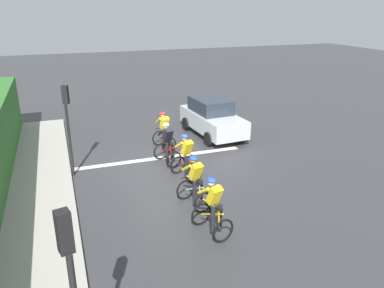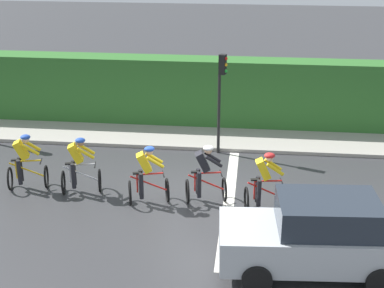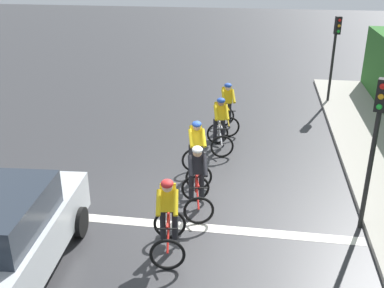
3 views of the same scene
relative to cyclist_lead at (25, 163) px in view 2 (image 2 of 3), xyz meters
name	(u,v)px [view 2 (image 2 of 3)]	position (x,y,z in m)	size (l,w,h in m)	color
ground_plane	(199,199)	(-0.11, -5.00, -0.80)	(80.00, 80.00, 0.00)	#333335
sidewalk_kerb	(158,133)	(4.85, -3.00, -0.74)	(2.80, 19.45, 0.12)	#9E998E
stone_wall_low	(162,121)	(5.75, -3.00, -0.58)	(0.44, 19.45, 0.44)	gray
hedge_wall	(163,91)	(6.05, -3.00, 0.49)	(1.10, 19.45, 2.56)	#2D6628
road_marking_stop_line	(229,201)	(-0.11, -5.84, -0.79)	(7.00, 0.30, 0.01)	silver
cyclist_lead	(25,163)	(0.00, 0.00, 0.00)	(0.92, 1.21, 1.66)	black
cyclist_second	(79,167)	(-0.07, -1.60, 0.00)	(0.91, 1.21, 1.66)	black
cyclist_mid	(147,176)	(-0.49, -3.62, 0.00)	(0.94, 1.22, 1.66)	black
cyclist_fourth	(205,175)	(-0.24, -5.16, 0.00)	(0.90, 1.20, 1.66)	black
cyclist_trailing	(265,183)	(-0.57, -6.78, 0.00)	(0.84, 1.17, 1.66)	black
car_silver	(317,236)	(-3.28, -7.89, 0.08)	(2.11, 4.21, 1.76)	#B7BCC1
traffic_light_near_crossing	(221,89)	(3.34, -5.34, 1.43)	(0.26, 0.30, 3.34)	black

